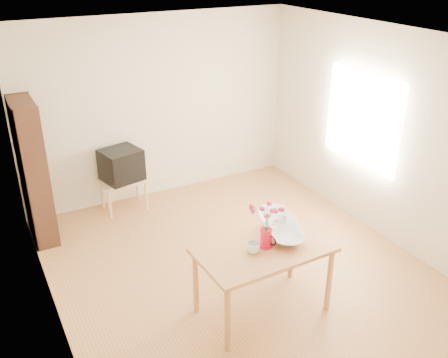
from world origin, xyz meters
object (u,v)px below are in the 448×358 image
mug (253,248)px  table (264,256)px  television (121,164)px  pitcher (266,239)px  bowl (281,208)px

mug → table: bearing=-174.5°
television → table: bearing=-92.1°
pitcher → bowl: size_ratio=0.38×
table → pitcher: 0.18m
table → bowl: bowl is taller
table → mug: mug is taller
pitcher → bowl: 0.39m
pitcher → bowl: bearing=15.9°
mug → bowl: (0.46, 0.22, 0.20)m
pitcher → mug: pitcher is taller
mug → bowl: size_ratio=0.25×
table → mug: bearing=-175.5°
pitcher → mug: size_ratio=1.56×
mug → bowl: bearing=-155.0°
television → mug: bearing=-94.8°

